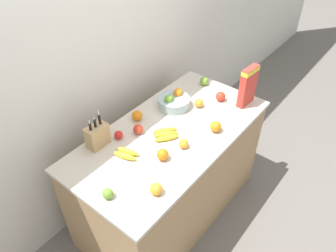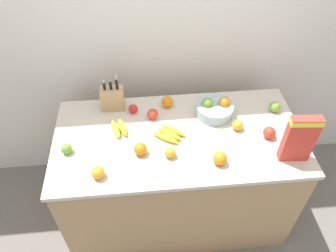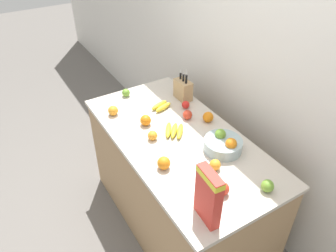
# 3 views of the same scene
# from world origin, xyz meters

# --- Properties ---
(ground_plane) EXTENTS (14.00, 14.00, 0.00)m
(ground_plane) POSITION_xyz_m (0.00, 0.00, 0.00)
(ground_plane) COLOR slate
(wall_back) EXTENTS (9.00, 0.06, 2.60)m
(wall_back) POSITION_xyz_m (0.00, 0.63, 1.30)
(wall_back) COLOR silver
(wall_back) RESTS_ON ground_plane
(counter) EXTENTS (1.65, 0.83, 0.93)m
(counter) POSITION_xyz_m (0.00, 0.00, 0.47)
(counter) COLOR tan
(counter) RESTS_ON ground_plane
(knife_block) EXTENTS (0.16, 0.10, 0.28)m
(knife_block) POSITION_xyz_m (-0.43, 0.32, 1.02)
(knife_block) COLOR tan
(knife_block) RESTS_ON counter
(cereal_box) EXTENTS (0.19, 0.07, 0.34)m
(cereal_box) POSITION_xyz_m (0.68, -0.25, 1.12)
(cereal_box) COLOR red
(cereal_box) RESTS_ON counter
(fruit_bowl) EXTENTS (0.26, 0.26, 0.13)m
(fruit_bowl) POSITION_xyz_m (0.27, 0.19, 0.98)
(fruit_bowl) COLOR #99B2B7
(fruit_bowl) RESTS_ON counter
(banana_bunch_left) EXTENTS (0.23, 0.21, 0.04)m
(banana_bunch_left) POSITION_xyz_m (-0.06, 0.00, 0.95)
(banana_bunch_left) COLOR yellow
(banana_bunch_left) RESTS_ON counter
(banana_bunch_right) EXTENTS (0.13, 0.19, 0.04)m
(banana_bunch_right) POSITION_xyz_m (-0.39, 0.08, 0.96)
(banana_bunch_right) COLOR yellow
(banana_bunch_right) RESTS_ON counter
(apple_rightmost) EXTENTS (0.08, 0.08, 0.08)m
(apple_rightmost) POSITION_xyz_m (0.70, 0.17, 0.97)
(apple_rightmost) COLOR #6B9E33
(apple_rightmost) RESTS_ON counter
(apple_near_bananas) EXTENTS (0.08, 0.08, 0.08)m
(apple_near_bananas) POSITION_xyz_m (0.59, -0.07, 0.97)
(apple_near_bananas) COLOR red
(apple_near_bananas) RESTS_ON counter
(apple_middle) EXTENTS (0.06, 0.06, 0.06)m
(apple_middle) POSITION_xyz_m (-0.29, 0.26, 0.97)
(apple_middle) COLOR red
(apple_middle) RESTS_ON counter
(apple_rear) EXTENTS (0.07, 0.07, 0.07)m
(apple_rear) POSITION_xyz_m (-0.72, -0.08, 0.97)
(apple_rear) COLOR #6B9E33
(apple_rear) RESTS_ON counter
(apple_front) EXTENTS (0.07, 0.07, 0.07)m
(apple_front) POSITION_xyz_m (-0.16, 0.18, 0.97)
(apple_front) COLOR red
(apple_front) RESTS_ON counter
(orange_back_center) EXTENTS (0.08, 0.08, 0.08)m
(orange_back_center) POSITION_xyz_m (-0.05, 0.30, 0.97)
(orange_back_center) COLOR orange
(orange_back_center) RESTS_ON counter
(orange_near_bowl) EXTENTS (0.07, 0.07, 0.07)m
(orange_near_bowl) POSITION_xyz_m (-0.07, -0.17, 0.97)
(orange_near_bowl) COLOR orange
(orange_near_bowl) RESTS_ON counter
(orange_mid_left) EXTENTS (0.08, 0.08, 0.08)m
(orange_mid_left) POSITION_xyz_m (-0.26, -0.13, 0.97)
(orange_mid_left) COLOR orange
(orange_mid_left) RESTS_ON counter
(orange_front_left) EXTENTS (0.08, 0.08, 0.08)m
(orange_front_left) POSITION_xyz_m (-0.51, -0.29, 0.97)
(orange_front_left) COLOR orange
(orange_front_left) RESTS_ON counter
(orange_front_center) EXTENTS (0.09, 0.09, 0.09)m
(orange_front_center) POSITION_xyz_m (0.22, -0.25, 0.98)
(orange_front_center) COLOR orange
(orange_front_center) RESTS_ON counter
(orange_by_cereal) EXTENTS (0.07, 0.07, 0.07)m
(orange_by_cereal) POSITION_xyz_m (0.40, 0.02, 0.97)
(orange_by_cereal) COLOR orange
(orange_by_cereal) RESTS_ON counter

